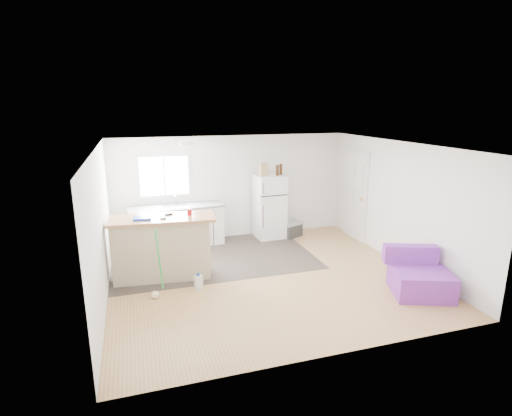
{
  "coord_description": "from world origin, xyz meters",
  "views": [
    {
      "loc": [
        -2.19,
        -6.43,
        3.07
      ],
      "look_at": [
        0.02,
        0.7,
        1.14
      ],
      "focal_mm": 28.0,
      "sensor_mm": 36.0,
      "label": 1
    }
  ],
  "objects": [
    {
      "name": "room",
      "position": [
        0.0,
        0.0,
        1.2
      ],
      "size": [
        5.51,
        5.01,
        2.41
      ],
      "color": "#9E7642",
      "rests_on": "ground"
    },
    {
      "name": "vinyl_zone",
      "position": [
        -0.73,
        1.25,
        0.0
      ],
      "size": [
        4.05,
        2.5,
        0.0
      ],
      "primitive_type": "cube",
      "color": "#312924",
      "rests_on": "floor"
    },
    {
      "name": "window",
      "position": [
        -1.55,
        2.49,
        1.55
      ],
      "size": [
        1.18,
        0.06,
        0.98
      ],
      "color": "white",
      "rests_on": "back_wall"
    },
    {
      "name": "interior_door",
      "position": [
        2.72,
        1.55,
        1.02
      ],
      "size": [
        0.11,
        0.92,
        2.1
      ],
      "color": "white",
      "rests_on": "right_wall"
    },
    {
      "name": "ceiling_fixture",
      "position": [
        -1.2,
        1.2,
        2.36
      ],
      "size": [
        0.3,
        0.3,
        0.07
      ],
      "primitive_type": "cylinder",
      "color": "white",
      "rests_on": "ceiling"
    },
    {
      "name": "kitchen_cabinets",
      "position": [
        -1.35,
        2.18,
        0.47
      ],
      "size": [
        2.11,
        0.82,
        1.2
      ],
      "rotation": [
        0.0,
        0.0,
        0.09
      ],
      "color": "white",
      "rests_on": "floor"
    },
    {
      "name": "peninsula",
      "position": [
        -1.8,
        0.57,
        0.58
      ],
      "size": [
        1.91,
        0.88,
        1.14
      ],
      "rotation": [
        0.0,
        0.0,
        -0.1
      ],
      "color": "tan",
      "rests_on": "floor"
    },
    {
      "name": "refrigerator",
      "position": [
        0.81,
        2.17,
        0.75
      ],
      "size": [
        0.69,
        0.66,
        1.5
      ],
      "rotation": [
        0.0,
        0.0,
        0.06
      ],
      "color": "white",
      "rests_on": "floor"
    },
    {
      "name": "cooler",
      "position": [
        1.33,
        2.04,
        0.19
      ],
      "size": [
        0.57,
        0.5,
        0.37
      ],
      "rotation": [
        0.0,
        0.0,
        0.43
      ],
      "color": "#2D2D2F",
      "rests_on": "floor"
    },
    {
      "name": "purple_seat",
      "position": [
        2.25,
        -1.35,
        0.27
      ],
      "size": [
        1.15,
        1.14,
        0.75
      ],
      "rotation": [
        0.0,
        0.0,
        -0.36
      ],
      "color": "purple",
      "rests_on": "floor"
    },
    {
      "name": "cleaner_jug",
      "position": [
        -1.27,
        -0.13,
        0.13
      ],
      "size": [
        0.15,
        0.12,
        0.29
      ],
      "rotation": [
        0.0,
        0.0,
        0.19
      ],
      "color": "silver",
      "rests_on": "floor"
    },
    {
      "name": "mop",
      "position": [
        -1.97,
        -0.21,
        0.23
      ],
      "size": [
        0.24,
        0.33,
        1.19
      ],
      "rotation": [
        0.0,
        0.0,
        -0.28
      ],
      "color": "green",
      "rests_on": "floor"
    },
    {
      "name": "red_cup",
      "position": [
        -1.28,
        0.55,
        1.2
      ],
      "size": [
        0.1,
        0.1,
        0.12
      ],
      "primitive_type": "cylinder",
      "rotation": [
        0.0,
        0.0,
        -0.23
      ],
      "color": "red",
      "rests_on": "peninsula"
    },
    {
      "name": "blue_tray",
      "position": [
        -2.11,
        0.53,
        1.16
      ],
      "size": [
        0.32,
        0.25,
        0.04
      ],
      "primitive_type": "cube",
      "rotation": [
        0.0,
        0.0,
        -0.09
      ],
      "color": "#142DBD",
      "rests_on": "peninsula"
    },
    {
      "name": "tool_a",
      "position": [
        -1.64,
        0.68,
        1.15
      ],
      "size": [
        0.15,
        0.07,
        0.03
      ],
      "primitive_type": "cube",
      "rotation": [
        0.0,
        0.0,
        0.14
      ],
      "color": "black",
      "rests_on": "peninsula"
    },
    {
      "name": "tool_b",
      "position": [
        -1.76,
        0.42,
        1.15
      ],
      "size": [
        0.1,
        0.05,
        0.03
      ],
      "primitive_type": "cube",
      "rotation": [
        0.0,
        0.0,
        -0.1
      ],
      "color": "black",
      "rests_on": "peninsula"
    },
    {
      "name": "cardboard_box",
      "position": [
        0.65,
        2.13,
        1.65
      ],
      "size": [
        0.22,
        0.14,
        0.3
      ],
      "primitive_type": "cube",
      "rotation": [
        0.0,
        0.0,
        0.22
      ],
      "color": "tan",
      "rests_on": "refrigerator"
    },
    {
      "name": "bottle_left",
      "position": [
        0.96,
        2.06,
        1.62
      ],
      "size": [
        0.09,
        0.09,
        0.25
      ],
      "primitive_type": "cylinder",
      "rotation": [
        0.0,
        0.0,
        -0.33
      ],
      "color": "#391D0A",
      "rests_on": "refrigerator"
    },
    {
      "name": "bottle_right",
      "position": [
        1.08,
        2.17,
        1.62
      ],
      "size": [
        0.09,
        0.09,
        0.25
      ],
      "primitive_type": "cylinder",
      "rotation": [
        0.0,
        0.0,
        -0.39
      ],
      "color": "#391D0A",
      "rests_on": "refrigerator"
    }
  ]
}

